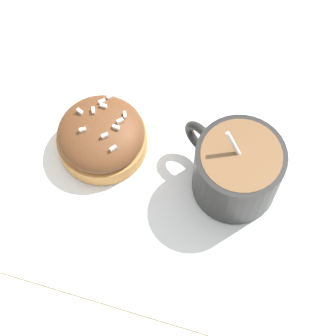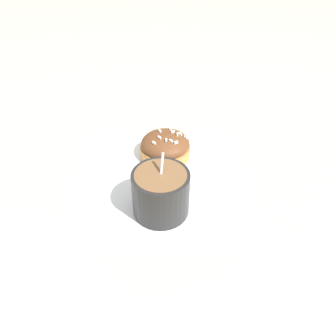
% 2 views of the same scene
% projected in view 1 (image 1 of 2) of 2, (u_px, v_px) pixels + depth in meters
% --- Properties ---
extents(ground_plane, '(3.00, 3.00, 0.00)m').
position_uv_depth(ground_plane, '(165.00, 174.00, 0.60)').
color(ground_plane, '#C6B793').
extents(paper_napkin, '(0.31, 0.30, 0.00)m').
position_uv_depth(paper_napkin, '(165.00, 173.00, 0.60)').
color(paper_napkin, white).
rests_on(paper_napkin, ground_plane).
extents(coffee_cup, '(0.11, 0.09, 0.10)m').
position_uv_depth(coffee_cup, '(237.00, 169.00, 0.55)').
color(coffee_cup, black).
rests_on(coffee_cup, paper_napkin).
extents(frosted_pastry, '(0.10, 0.10, 0.05)m').
position_uv_depth(frosted_pastry, '(102.00, 136.00, 0.59)').
color(frosted_pastry, '#C18442').
rests_on(frosted_pastry, paper_napkin).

